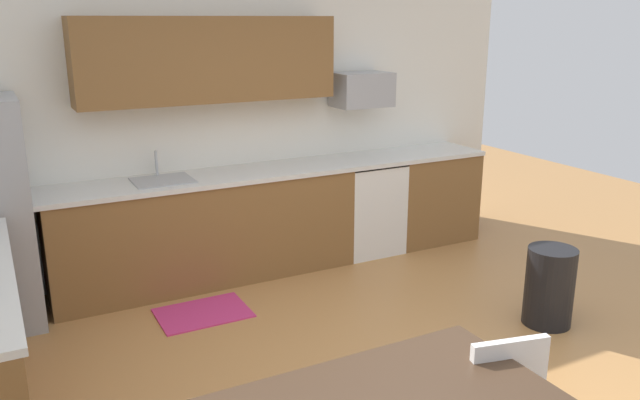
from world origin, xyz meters
TOP-DOWN VIEW (x-y plane):
  - ground_plane at (0.00, 0.00)m, footprint 12.00×12.00m
  - wall_back at (0.00, 2.65)m, footprint 5.80×0.10m
  - cabinet_run_back at (-0.43, 2.30)m, footprint 2.64×0.60m
  - cabinet_run_back_right at (1.94, 2.30)m, footprint 0.91×0.60m
  - countertop_back at (0.00, 2.30)m, footprint 4.80×0.64m
  - upper_cabinets_back at (-0.30, 2.43)m, footprint 2.20×0.34m
  - oven_range at (1.19, 2.30)m, footprint 0.60×0.60m
  - microwave at (1.19, 2.40)m, footprint 0.54×0.36m
  - sink_basin at (-0.78, 2.30)m, footprint 0.48×0.40m
  - sink_faucet at (-0.78, 2.48)m, footprint 0.02×0.02m
  - trash_bin at (1.56, 0.28)m, footprint 0.36×0.36m
  - floor_mat at (-0.70, 1.65)m, footprint 0.70×0.50m

SIDE VIEW (x-z plane):
  - ground_plane at x=0.00m, z-range 0.00..0.00m
  - floor_mat at x=-0.70m, z-range 0.00..0.01m
  - trash_bin at x=1.56m, z-range 0.00..0.60m
  - cabinet_run_back at x=-0.43m, z-range 0.00..0.90m
  - cabinet_run_back_right at x=1.94m, z-range 0.00..0.90m
  - oven_range at x=1.19m, z-range 0.00..0.91m
  - sink_basin at x=-0.78m, z-range 0.81..0.95m
  - countertop_back at x=0.00m, z-range 0.90..0.94m
  - sink_faucet at x=-0.78m, z-range 0.92..1.16m
  - wall_back at x=0.00m, z-range 0.00..2.70m
  - microwave at x=1.19m, z-range 1.42..1.74m
  - upper_cabinets_back at x=-0.30m, z-range 1.55..2.25m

